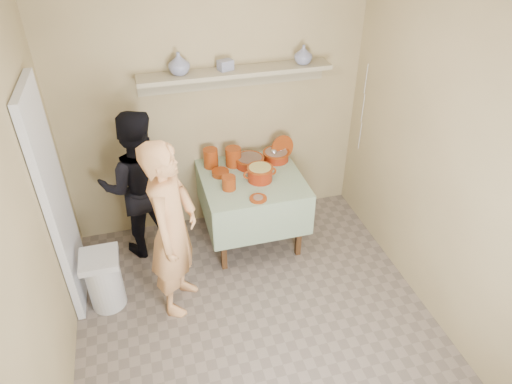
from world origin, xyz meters
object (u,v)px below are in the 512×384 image
object	(u,v)px
cazuela_rice	(260,172)
person_helper	(139,186)
person_cook	(173,230)
trash_bin	(104,280)
serving_table	(252,187)

from	to	relation	value
cazuela_rice	person_helper	bearing A→B (deg)	169.46
person_cook	person_helper	xyz separation A→B (m)	(-0.23, 0.82, -0.05)
cazuela_rice	trash_bin	distance (m)	1.70
person_cook	trash_bin	world-z (taller)	person_cook
person_cook	serving_table	distance (m)	1.10
person_helper	serving_table	world-z (taller)	person_helper
serving_table	trash_bin	distance (m)	1.61
cazuela_rice	serving_table	bearing A→B (deg)	130.41
cazuela_rice	trash_bin	size ratio (longest dim) A/B	0.59
person_cook	trash_bin	distance (m)	0.83
serving_table	cazuela_rice	world-z (taller)	cazuela_rice
serving_table	trash_bin	world-z (taller)	serving_table
person_helper	serving_table	distance (m)	1.09
person_cook	cazuela_rice	xyz separation A→B (m)	(0.91, 0.61, 0.03)
person_helper	person_cook	bearing A→B (deg)	108.50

